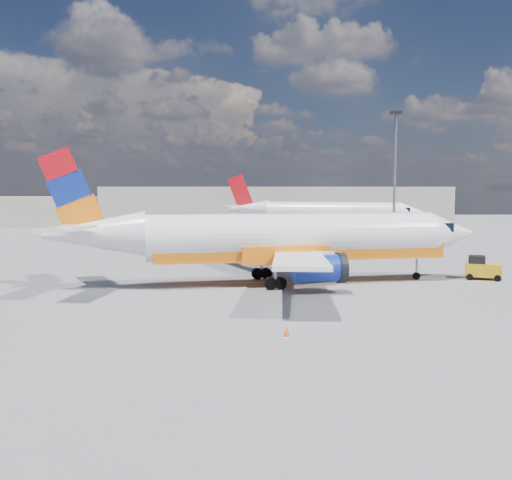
{
  "coord_description": "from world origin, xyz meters",
  "views": [
    {
      "loc": [
        -3.27,
        -43.3,
        7.75
      ],
      "look_at": [
        -1.64,
        3.18,
        3.5
      ],
      "focal_mm": 40.0,
      "sensor_mm": 36.0,
      "label": 1
    }
  ],
  "objects_px": {
    "second_jet": "(326,213)",
    "gse_tug": "(482,268)",
    "main_jet": "(281,239)",
    "traffic_cone": "(287,332)"
  },
  "relations": [
    {
      "from": "gse_tug",
      "to": "traffic_cone",
      "type": "height_order",
      "value": "gse_tug"
    },
    {
      "from": "gse_tug",
      "to": "traffic_cone",
      "type": "xyz_separation_m",
      "value": [
        -18.27,
        -18.21,
        -0.68
      ]
    },
    {
      "from": "gse_tug",
      "to": "main_jet",
      "type": "bearing_deg",
      "value": -154.21
    },
    {
      "from": "main_jet",
      "to": "second_jet",
      "type": "relative_size",
      "value": 1.06
    },
    {
      "from": "second_jet",
      "to": "gse_tug",
      "type": "xyz_separation_m",
      "value": [
        5.5,
        -49.15,
        -2.47
      ]
    },
    {
      "from": "main_jet",
      "to": "traffic_cone",
      "type": "xyz_separation_m",
      "value": [
        -0.97,
        -16.62,
        -3.37
      ]
    },
    {
      "from": "main_jet",
      "to": "second_jet",
      "type": "distance_m",
      "value": 52.1
    },
    {
      "from": "second_jet",
      "to": "traffic_cone",
      "type": "height_order",
      "value": "second_jet"
    },
    {
      "from": "second_jet",
      "to": "gse_tug",
      "type": "bearing_deg",
      "value": -67.83
    },
    {
      "from": "traffic_cone",
      "to": "second_jet",
      "type": "bearing_deg",
      "value": 79.26
    }
  ]
}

